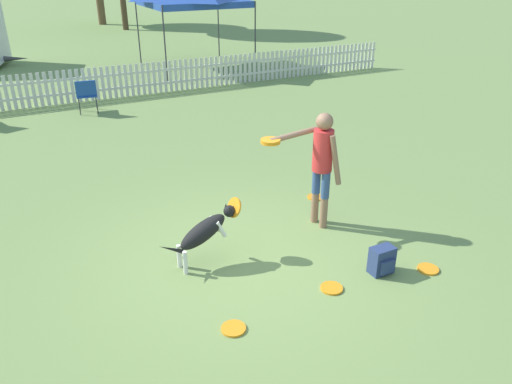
{
  "coord_description": "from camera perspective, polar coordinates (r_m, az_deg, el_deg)",
  "views": [
    {
      "loc": [
        -2.32,
        -4.89,
        3.56
      ],
      "look_at": [
        0.32,
        0.28,
        0.8
      ],
      "focal_mm": 35.0,
      "sensor_mm": 36.0,
      "label": 1
    }
  ],
  "objects": [
    {
      "name": "backpack_on_grass",
      "position": [
        6.37,
        14.22,
        -7.6
      ],
      "size": [
        0.29,
        0.22,
        0.35
      ],
      "color": "navy",
      "rests_on": "ground_plane"
    },
    {
      "name": "handler_person",
      "position": [
        6.91,
        7.31,
        3.95
      ],
      "size": [
        1.04,
        0.58,
        1.68
      ],
      "rotation": [
        0.0,
        0.0,
        -4.61
      ],
      "color": "#8C664C",
      "rests_on": "ground_plane"
    },
    {
      "name": "frisbee_near_dog",
      "position": [
        8.15,
        6.82,
        -0.57
      ],
      "size": [
        0.26,
        0.26,
        0.02
      ],
      "color": "orange",
      "rests_on": "ground_plane"
    },
    {
      "name": "frisbee_near_handler",
      "position": [
        6.05,
        8.64,
        -10.8
      ],
      "size": [
        0.26,
        0.26,
        0.02
      ],
      "color": "orange",
      "rests_on": "ground_plane"
    },
    {
      "name": "frisbee_midfield",
      "position": [
        5.44,
        -2.59,
        -15.32
      ],
      "size": [
        0.26,
        0.26,
        0.02
      ],
      "color": "orange",
      "rests_on": "ground_plane"
    },
    {
      "name": "picket_fence",
      "position": [
        14.36,
        -17.43,
        11.76
      ],
      "size": [
        18.69,
        0.04,
        0.87
      ],
      "color": "silver",
      "rests_on": "ground_plane"
    },
    {
      "name": "frisbee_far_scatter",
      "position": [
        6.67,
        19.07,
        -8.32
      ],
      "size": [
        0.26,
        0.26,
        0.02
      ],
      "color": "orange",
      "rests_on": "ground_plane"
    },
    {
      "name": "leaping_dog",
      "position": [
        6.25,
        -5.82,
        -4.41
      ],
      "size": [
        1.13,
        0.35,
        0.79
      ],
      "rotation": [
        0.0,
        0.0,
        -1.47
      ],
      "color": "black",
      "rests_on": "ground_plane"
    },
    {
      "name": "ground_plane",
      "position": [
        6.48,
        -1.39,
        -7.92
      ],
      "size": [
        240.0,
        240.0,
        0.0
      ],
      "primitive_type": "plane",
      "color": "olive"
    },
    {
      "name": "folding_chair_center",
      "position": [
        13.13,
        -18.81,
        10.64
      ],
      "size": [
        0.55,
        0.56,
        0.84
      ],
      "rotation": [
        0.0,
        0.0,
        3.01
      ],
      "color": "#333338",
      "rests_on": "ground_plane"
    }
  ]
}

